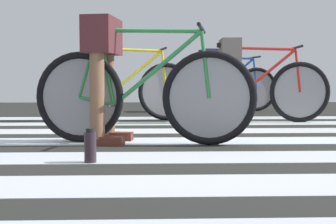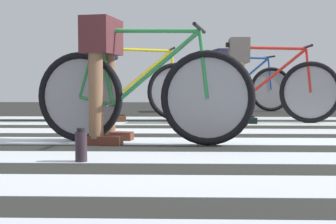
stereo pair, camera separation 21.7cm
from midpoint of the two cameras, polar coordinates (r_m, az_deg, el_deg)
ground at (r=3.52m, az=1.49°, el=-4.13°), size 18.00×14.00×0.02m
crosswalk_markings at (r=3.22m, az=2.28°, el=-4.65°), size 5.42×5.75×0.00m
bicycle_1_of_4 at (r=3.45m, az=-1.67°, el=2.31°), size 1.72×0.55×0.93m
cyclist_1_of_4 at (r=3.54m, az=-6.59°, el=6.29°), size 0.38×0.45×0.97m
bicycle_2_of_4 at (r=5.34m, az=13.49°, el=2.76°), size 1.74×0.52×0.93m
cyclist_2_of_4 at (r=5.30m, az=10.21°, el=5.47°), size 0.32×0.42×0.98m
bicycle_3_of_4 at (r=5.49m, az=-3.16°, el=2.88°), size 1.72×0.54×0.93m
cyclist_3_of_4 at (r=5.47m, az=-6.43°, el=5.83°), size 0.37×0.44×1.03m
bicycle_4_of_4 at (r=7.29m, az=10.12°, el=3.07°), size 1.72×0.55×0.93m
cyclist_4_of_4 at (r=7.20m, az=7.80°, el=5.15°), size 0.38×0.44×1.00m
water_bottle at (r=2.70m, az=-8.77°, el=-4.32°), size 0.07×0.07×0.21m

